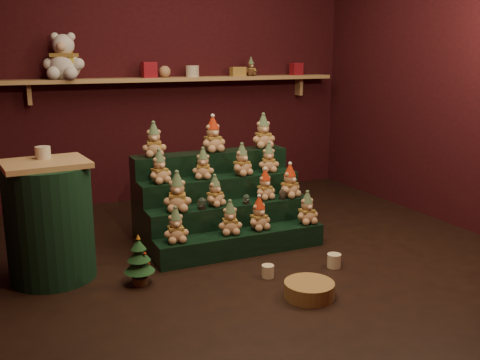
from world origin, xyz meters
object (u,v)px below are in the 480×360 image
mug_left (268,271)px  mini_christmas_tree (139,260)px  brown_bear (251,67)px  side_table (50,221)px  wicker_basket (309,290)px  snow_globe_b (246,199)px  riser_tier_front (241,243)px  snow_globe_c (283,194)px  snow_globe_a (202,203)px  mug_right (334,261)px  white_bear (64,50)px

mug_left → mini_christmas_tree: bearing=163.4°
brown_bear → mug_left: bearing=-111.9°
side_table → wicker_basket: size_ratio=2.56×
snow_globe_b → mini_christmas_tree: (-1.00, -0.40, -0.22)m
riser_tier_front → mug_left: bearing=-92.4°
snow_globe_c → snow_globe_b: bearing=-180.0°
snow_globe_b → snow_globe_a: bearing=180.0°
mug_left → mug_right: mug_right is taller
mug_left → wicker_basket: bearing=-76.1°
riser_tier_front → mug_left: size_ratio=15.58×
snow_globe_c → snow_globe_a: bearing=-180.0°
mini_christmas_tree → white_bear: bearing=94.4°
snow_globe_b → mug_right: size_ratio=0.75×
snow_globe_b → mug_right: 0.88m
snow_globe_a → brown_bear: size_ratio=0.49×
snow_globe_b → side_table: bearing=-178.9°
side_table → white_bear: bearing=71.4°
snow_globe_b → mug_right: bearing=-60.5°
snow_globe_b → wicker_basket: snow_globe_b is taller
side_table → mini_christmas_tree: 0.69m
mini_christmas_tree → riser_tier_front: bearing=15.4°
wicker_basket → white_bear: size_ratio=0.60×
snow_globe_a → brown_bear: brown_bear is taller
side_table → mug_right: bearing=-25.3°
wicker_basket → mini_christmas_tree: bearing=145.7°
snow_globe_c → mug_right: bearing=-85.2°
white_bear → brown_bear: size_ratio=2.81×
mini_christmas_tree → wicker_basket: bearing=-34.3°
riser_tier_front → wicker_basket: 0.91m
snow_globe_c → mug_left: bearing=-125.8°
snow_globe_c → white_bear: white_bear is taller
mini_christmas_tree → mug_right: (1.40, -0.30, -0.13)m
side_table → riser_tier_front: bearing=-11.3°
snow_globe_a → side_table: size_ratio=0.11×
mug_right → mug_left: bearing=175.6°
wicker_basket → riser_tier_front: bearing=95.0°
brown_bear → snow_globe_b: bearing=-115.9°
wicker_basket → brown_bear: 3.15m
snow_globe_a → mini_christmas_tree: bearing=-146.7°
snow_globe_a → mini_christmas_tree: snow_globe_a is taller
snow_globe_b → snow_globe_c: snow_globe_c is taller
mug_left → mug_right: 0.54m
snow_globe_b → side_table: 1.53m
mug_right → brown_bear: bearing=79.8°
mug_left → riser_tier_front: bearing=87.6°
snow_globe_a → wicker_basket: 1.17m
wicker_basket → mug_right: bearing=39.4°
snow_globe_b → brown_bear: 2.10m
side_table → white_bear: (0.37, 1.67, 1.17)m
snow_globe_a → brown_bear: (1.21, 1.64, 1.01)m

